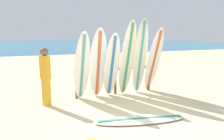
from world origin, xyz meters
name	(u,v)px	position (x,y,z in m)	size (l,w,h in m)	color
ground_plane	(137,119)	(0.00, 0.00, 0.00)	(120.00, 120.00, 0.00)	beige
ocean_water	(39,43)	(0.00, 58.00, 0.00)	(120.00, 80.00, 0.01)	#196B93
surfboard_rack	(115,75)	(0.36, 2.18, 0.67)	(2.81, 0.09, 1.04)	brown
surfboard_leaning_far_left	(82,67)	(-0.89, 1.78, 1.07)	(0.48, 0.85, 2.14)	white
surfboard_leaning_left	(98,64)	(-0.34, 1.92, 1.12)	(0.58, 0.67, 2.25)	white
surfboard_leaning_center_left	(112,66)	(0.06, 1.77, 1.05)	(0.58, 0.94, 2.10)	white
surfboard_leaning_center	(127,59)	(0.61, 1.78, 1.25)	(0.52, 0.76, 2.51)	silver
surfboard_leaning_center_right	(140,57)	(1.14, 1.86, 1.29)	(0.54, 0.67, 2.59)	silver
surfboard_leaning_right	(153,61)	(1.63, 1.80, 1.14)	(0.57, 1.02, 2.28)	white
surfboard_lying_on_sand	(140,120)	(0.03, -0.12, 0.04)	(2.28, 1.00, 0.08)	white
beachgoer_standing	(45,74)	(-1.94, 1.85, 0.92)	(0.30, 0.32, 1.68)	gold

